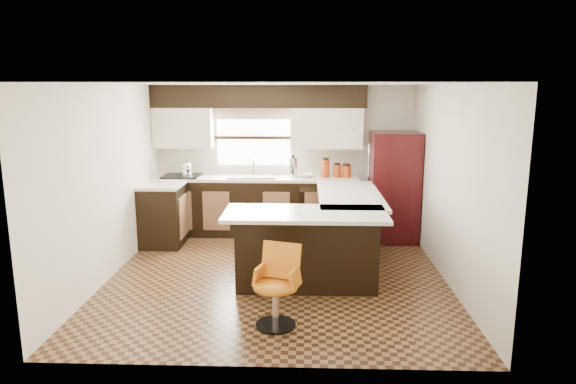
{
  "coord_description": "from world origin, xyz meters",
  "views": [
    {
      "loc": [
        0.36,
        -6.21,
        2.36
      ],
      "look_at": [
        0.12,
        0.45,
        1.0
      ],
      "focal_mm": 32.0,
      "sensor_mm": 36.0,
      "label": 1
    }
  ],
  "objects_px": {
    "refrigerator": "(393,187)",
    "bar_chair": "(275,287)",
    "peninsula_long": "(345,229)",
    "peninsula_return": "(307,250)"
  },
  "relations": [
    {
      "from": "refrigerator",
      "to": "peninsula_long",
      "type": "bearing_deg",
      "value": -128.91
    },
    {
      "from": "peninsula_long",
      "to": "refrigerator",
      "type": "distance_m",
      "value": 1.36
    },
    {
      "from": "peninsula_return",
      "to": "peninsula_long",
      "type": "bearing_deg",
      "value": 61.7
    },
    {
      "from": "peninsula_return",
      "to": "refrigerator",
      "type": "xyz_separation_m",
      "value": [
        1.34,
        1.99,
        0.4
      ]
    },
    {
      "from": "peninsula_return",
      "to": "bar_chair",
      "type": "relative_size",
      "value": 2.0
    },
    {
      "from": "peninsula_long",
      "to": "refrigerator",
      "type": "height_order",
      "value": "refrigerator"
    },
    {
      "from": "peninsula_return",
      "to": "bar_chair",
      "type": "height_order",
      "value": "peninsula_return"
    },
    {
      "from": "peninsula_long",
      "to": "bar_chair",
      "type": "relative_size",
      "value": 2.36
    },
    {
      "from": "refrigerator",
      "to": "bar_chair",
      "type": "xyz_separation_m",
      "value": [
        -1.65,
        -3.06,
        -0.43
      ]
    },
    {
      "from": "peninsula_return",
      "to": "refrigerator",
      "type": "height_order",
      "value": "refrigerator"
    }
  ]
}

